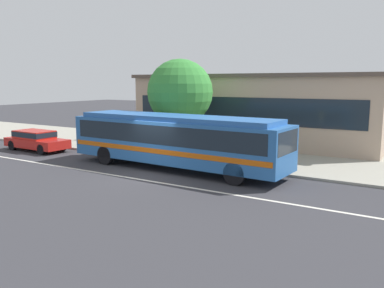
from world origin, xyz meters
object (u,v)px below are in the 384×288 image
(pedestrian_waiting_near_sign, at_px, (178,139))
(street_tree_near_stop, at_px, (180,92))
(transit_bus, at_px, (175,138))
(sedan_behind_bus, at_px, (36,139))
(bus_stop_sign, at_px, (271,139))
(pedestrian_walking_along_curb, at_px, (158,137))

(pedestrian_waiting_near_sign, bearing_deg, street_tree_near_stop, 117.82)
(transit_bus, xyz_separation_m, sedan_behind_bus, (-10.73, -0.13, -0.87))
(bus_stop_sign, bearing_deg, pedestrian_waiting_near_sign, 173.61)
(pedestrian_waiting_near_sign, xyz_separation_m, bus_stop_sign, (5.90, -0.66, 0.51))
(pedestrian_walking_along_curb, height_order, bus_stop_sign, bus_stop_sign)
(sedan_behind_bus, height_order, bus_stop_sign, bus_stop_sign)
(pedestrian_walking_along_curb, bearing_deg, street_tree_near_stop, 59.75)
(sedan_behind_bus, bearing_deg, street_tree_near_stop, 25.89)
(sedan_behind_bus, bearing_deg, pedestrian_waiting_near_sign, 17.39)
(sedan_behind_bus, bearing_deg, pedestrian_walking_along_curb, 20.11)
(transit_bus, height_order, pedestrian_waiting_near_sign, transit_bus)
(sedan_behind_bus, relative_size, bus_stop_sign, 1.99)
(street_tree_near_stop, bearing_deg, bus_stop_sign, -16.18)
(pedestrian_waiting_near_sign, relative_size, pedestrian_walking_along_curb, 0.97)
(pedestrian_waiting_near_sign, relative_size, street_tree_near_stop, 0.29)
(transit_bus, bearing_deg, pedestrian_waiting_near_sign, 121.42)
(sedan_behind_bus, bearing_deg, bus_stop_sign, 8.28)
(pedestrian_walking_along_curb, xyz_separation_m, bus_stop_sign, (7.30, -0.63, 0.47))
(transit_bus, distance_m, pedestrian_walking_along_curb, 4.09)
(sedan_behind_bus, xyz_separation_m, street_tree_near_stop, (8.41, 4.08, 3.02))
(pedestrian_waiting_near_sign, distance_m, pedestrian_walking_along_curb, 1.40)
(bus_stop_sign, height_order, street_tree_near_stop, street_tree_near_stop)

